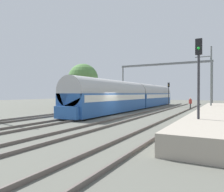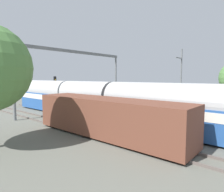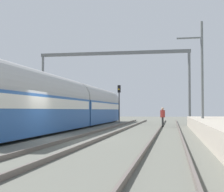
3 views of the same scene
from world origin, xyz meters
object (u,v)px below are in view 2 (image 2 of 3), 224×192
object	(u,v)px
person_crossing	(135,102)
railway_signal_far	(55,87)
passenger_train	(112,102)
freight_car	(106,117)
catenary_gantry	(76,66)

from	to	relation	value
person_crossing	railway_signal_far	distance (m)	11.83
passenger_train	freight_car	world-z (taller)	passenger_train
freight_car	passenger_train	bearing A→B (deg)	35.23
freight_car	person_crossing	world-z (taller)	freight_car
catenary_gantry	freight_car	bearing A→B (deg)	-119.19
railway_signal_far	freight_car	bearing A→B (deg)	-110.90
passenger_train	person_crossing	world-z (taller)	passenger_train
freight_car	person_crossing	size ratio (longest dim) A/B	7.51
freight_car	person_crossing	distance (m)	12.69
person_crossing	catenary_gantry	xyz separation A→B (m)	(-5.45, 5.52, 4.87)
freight_car	catenary_gantry	world-z (taller)	catenary_gantry
passenger_train	railway_signal_far	distance (m)	12.93
catenary_gantry	person_crossing	bearing A→B (deg)	-45.36
railway_signal_far	catenary_gantry	bearing A→B (deg)	-88.77
passenger_train	person_crossing	size ratio (longest dim) A/B	18.99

